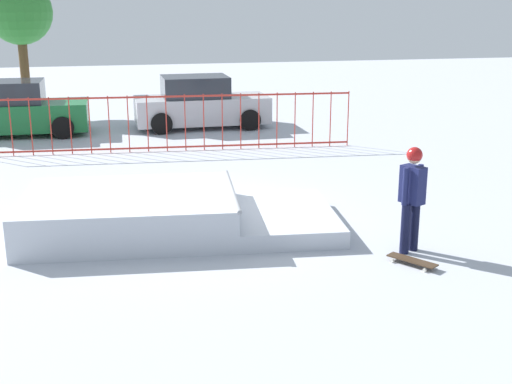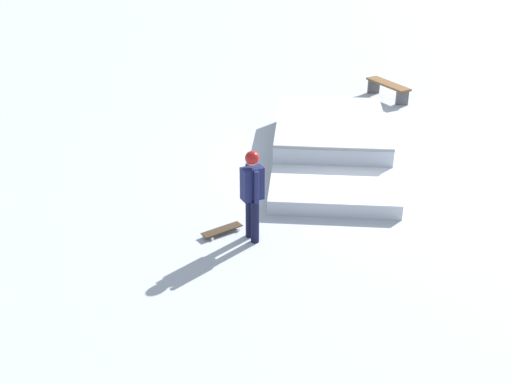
% 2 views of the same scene
% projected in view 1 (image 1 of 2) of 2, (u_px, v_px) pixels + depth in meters
% --- Properties ---
extents(ground_plane, '(60.00, 60.00, 0.00)m').
position_uv_depth(ground_plane, '(196.00, 221.00, 12.59)').
color(ground_plane, '#B2B7C1').
extents(skate_ramp, '(5.60, 3.05, 0.74)m').
position_uv_depth(skate_ramp, '(157.00, 214.00, 11.95)').
color(skate_ramp, silver).
rests_on(skate_ramp, ground).
extents(skater, '(0.41, 0.44, 1.73)m').
position_uv_depth(skater, '(412.00, 192.00, 10.81)').
color(skater, black).
rests_on(skater, ground).
extents(skateboard, '(0.62, 0.77, 0.09)m').
position_uv_depth(skateboard, '(412.00, 261.00, 10.50)').
color(skateboard, '#3F2D1E').
rests_on(skateboard, ground).
extents(perimeter_fence, '(9.87, 0.70, 1.50)m').
position_uv_depth(perimeter_fence, '(166.00, 123.00, 18.04)').
color(perimeter_fence, '#B22D23').
rests_on(perimeter_fence, ground).
extents(parked_car_green, '(4.12, 1.97, 1.60)m').
position_uv_depth(parked_car_green, '(15.00, 111.00, 20.15)').
color(parked_car_green, '#196B33').
rests_on(parked_car_green, ground).
extents(parked_car_silver, '(4.13, 1.99, 1.60)m').
position_uv_depth(parked_car_silver, '(200.00, 104.00, 21.35)').
color(parked_car_silver, '#B7B7BC').
rests_on(parked_car_silver, ground).
extents(distant_tree, '(2.18, 2.18, 4.55)m').
position_uv_depth(distant_tree, '(19.00, 13.00, 22.98)').
color(distant_tree, brown).
rests_on(distant_tree, ground).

